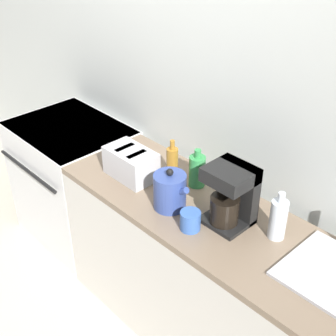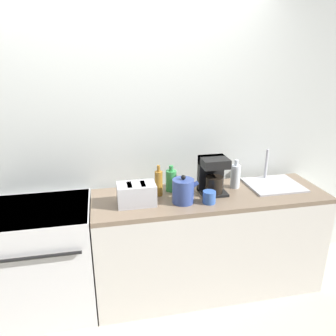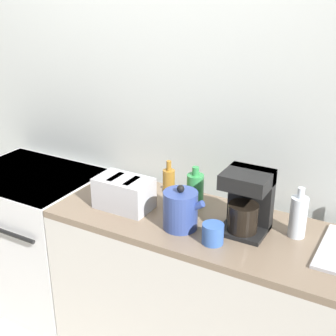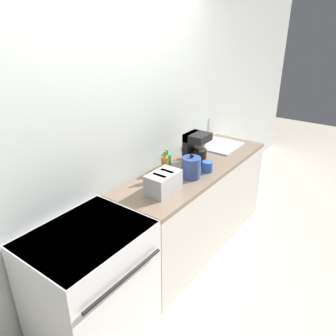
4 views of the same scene
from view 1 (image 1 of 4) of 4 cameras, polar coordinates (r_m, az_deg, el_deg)
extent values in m
plane|color=beige|center=(3.12, -8.09, -15.87)|extent=(12.00, 12.00, 0.00)
cube|color=silver|center=(2.72, 1.49, 10.49)|extent=(8.00, 0.05, 2.60)
cube|color=silver|center=(3.40, -11.25, -1.74)|extent=(0.79, 0.62, 0.88)
cube|color=black|center=(3.19, -12.06, 4.72)|extent=(0.78, 0.61, 0.02)
cylinder|color=black|center=(3.27, -15.68, 5.02)|extent=(0.20, 0.20, 0.01)
cylinder|color=black|center=(2.99, -12.30, 2.86)|extent=(0.20, 0.20, 0.01)
cylinder|color=black|center=(3.39, -11.86, 6.48)|extent=(0.20, 0.20, 0.01)
cylinder|color=black|center=(3.11, -8.27, 4.50)|extent=(0.20, 0.20, 0.01)
cylinder|color=black|center=(3.14, -16.79, -0.30)|extent=(0.67, 0.02, 0.02)
cube|color=silver|center=(2.60, 5.86, -14.36)|extent=(1.90, 0.60, 0.85)
cube|color=#7A6651|center=(2.30, 6.46, -6.76)|extent=(1.90, 0.60, 0.04)
cylinder|color=#33478C|center=(2.31, 0.22, -2.84)|extent=(0.16, 0.16, 0.19)
sphere|color=black|center=(2.25, 0.22, -0.52)|extent=(0.04, 0.04, 0.04)
cylinder|color=#33478C|center=(2.25, 1.60, -2.89)|extent=(0.09, 0.03, 0.08)
cube|color=#BCBCC1|center=(2.56, -4.53, 0.56)|extent=(0.29, 0.18, 0.16)
cube|color=black|center=(2.56, -5.32, 2.48)|extent=(0.03, 0.12, 0.01)
cube|color=black|center=(2.49, -3.87, 1.65)|extent=(0.03, 0.12, 0.01)
cube|color=black|center=(2.28, 7.17, -6.32)|extent=(0.21, 0.20, 0.02)
cube|color=black|center=(2.24, 8.57, -2.70)|extent=(0.21, 0.06, 0.30)
cube|color=black|center=(2.13, 7.63, -0.87)|extent=(0.21, 0.20, 0.07)
cylinder|color=black|center=(2.22, 6.88, -5.05)|extent=(0.14, 0.14, 0.13)
cylinder|color=silver|center=(2.18, 13.26, -6.14)|extent=(0.08, 0.08, 0.20)
cylinder|color=silver|center=(2.11, 13.66, -3.53)|extent=(0.03, 0.03, 0.05)
cylinder|color=#338C47|center=(2.48, 3.56, -0.39)|extent=(0.09, 0.09, 0.17)
cylinder|color=#338C47|center=(2.43, 3.65, 1.78)|extent=(0.04, 0.04, 0.04)
cylinder|color=#9E6B23|center=(2.50, 0.52, 0.32)|extent=(0.06, 0.06, 0.20)
cylinder|color=#9E6B23|center=(2.44, 0.54, 2.85)|extent=(0.03, 0.03, 0.05)
cylinder|color=#3860B2|center=(2.20, 2.73, -6.41)|extent=(0.10, 0.10, 0.09)
camera|label=2|loc=(2.17, -66.65, 3.91)|focal=35.00mm
camera|label=3|loc=(0.69, -72.80, -18.71)|focal=50.00mm
camera|label=4|loc=(3.57, -47.62, 19.98)|focal=35.00mm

